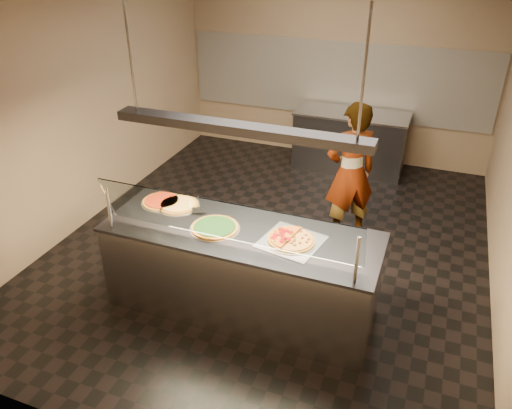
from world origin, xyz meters
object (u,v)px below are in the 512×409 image
at_px(half_pizza_sausage, 302,241).
at_px(sneeze_guard, 225,221).
at_px(half_pizza_pepperoni, 280,236).
at_px(prep_table, 350,141).
at_px(pizza_spatula, 194,206).
at_px(worker, 351,173).
at_px(perforated_tray, 291,241).
at_px(heat_lamp_housing, 239,129).
at_px(pizza_spinach, 215,227).
at_px(serving_counter, 241,270).
at_px(pizza_cheese, 178,204).
at_px(pizza_tomato, 162,201).

bearing_deg(half_pizza_sausage, sneeze_guard, -150.69).
xyz_separation_m(half_pizza_pepperoni, prep_table, (-0.09, 3.81, -0.50)).
bearing_deg(prep_table, pizza_spatula, -104.21).
bearing_deg(worker, sneeze_guard, 34.66).
height_order(perforated_tray, heat_lamp_housing, heat_lamp_housing).
bearing_deg(pizza_spinach, serving_counter, 11.97).
distance_m(serving_counter, half_pizza_pepperoni, 0.64).
bearing_deg(pizza_cheese, prep_table, 73.05).
bearing_deg(perforated_tray, pizza_cheese, 169.83).
distance_m(serving_counter, prep_table, 3.81).
relative_size(perforated_tray, prep_table, 0.35).
xyz_separation_m(sneeze_guard, heat_lamp_housing, (-0.00, 0.34, 0.72)).
relative_size(pizza_cheese, heat_lamp_housing, 0.19).
bearing_deg(half_pizza_sausage, half_pizza_pepperoni, -179.30).
bearing_deg(pizza_spinach, sneeze_guard, -50.11).
bearing_deg(perforated_tray, heat_lamp_housing, 179.29).
relative_size(sneeze_guard, pizza_cheese, 5.48).
bearing_deg(pizza_spinach, heat_lamp_housing, 11.97).
bearing_deg(prep_table, pizza_tomato, -109.77).
relative_size(perforated_tray, pizza_cheese, 1.39).
relative_size(pizza_tomato, prep_table, 0.25).
bearing_deg(worker, pizza_spinach, 25.51).
relative_size(pizza_spinach, heat_lamp_housing, 0.21).
xyz_separation_m(pizza_tomato, worker, (1.68, 1.52, -0.07)).
relative_size(sneeze_guard, half_pizza_pepperoni, 5.20).
distance_m(pizza_spinach, prep_table, 3.92).
bearing_deg(pizza_cheese, sneeze_guard, -35.83).
bearing_deg(pizza_tomato, perforated_tray, -9.01).
height_order(pizza_spinach, prep_table, pizza_spinach).
bearing_deg(half_pizza_pepperoni, heat_lamp_housing, 179.12).
bearing_deg(serving_counter, pizza_cheese, 164.05).
height_order(sneeze_guard, worker, worker).
bearing_deg(sneeze_guard, serving_counter, 90.00).
relative_size(pizza_spinach, worker, 0.28).
height_order(perforated_tray, worker, worker).
relative_size(pizza_cheese, pizza_tomato, 1.02).
xyz_separation_m(sneeze_guard, prep_table, (0.30, 4.14, -0.76)).
relative_size(pizza_spatula, heat_lamp_housing, 0.11).
relative_size(serving_counter, half_pizza_sausage, 5.72).
bearing_deg(half_pizza_pepperoni, serving_counter, 179.12).
distance_m(sneeze_guard, perforated_tray, 0.67).
distance_m(pizza_spinach, pizza_cheese, 0.61).
bearing_deg(pizza_tomato, heat_lamp_housing, -13.14).
bearing_deg(pizza_cheese, pizza_spinach, -26.98).
height_order(half_pizza_pepperoni, prep_table, half_pizza_pepperoni).
xyz_separation_m(pizza_tomato, prep_table, (1.28, 3.57, -0.48)).
relative_size(prep_table, heat_lamp_housing, 0.76).
distance_m(half_pizza_pepperoni, worker, 1.78).
relative_size(sneeze_guard, heat_lamp_housing, 1.05).
xyz_separation_m(sneeze_guard, pizza_tomato, (-0.98, 0.57, -0.28)).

